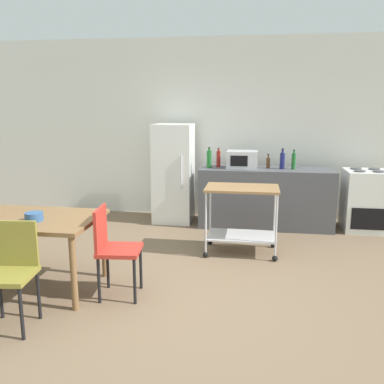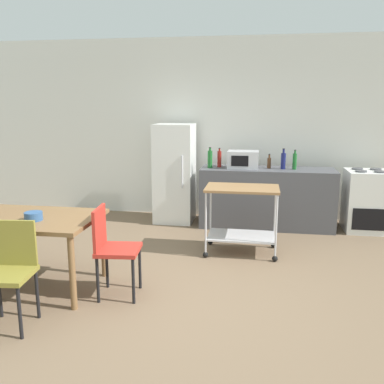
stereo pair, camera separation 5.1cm
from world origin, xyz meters
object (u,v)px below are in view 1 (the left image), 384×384
Objects in this scene: chair_red at (113,245)px; bottle_wine at (294,161)px; bottle_vinegar at (282,160)px; fruit_bowl at (34,217)px; bottle_olive_oil at (268,162)px; bottle_sparkling_water at (209,159)px; bottle_soda at (218,159)px; kitchen_cart at (242,209)px; dining_table at (23,225)px; stove_oven at (365,200)px; refrigerator at (174,173)px; chair_olive at (11,267)px; microwave at (242,159)px.

chair_red is 3.05× the size of bottle_wine.
bottle_vinegar is 1.78× the size of fruit_bowl.
bottle_vinegar is (0.21, -0.05, 0.04)m from bottle_olive_oil.
bottle_sparkling_water is 1.06× the size of bottle_soda.
fruit_bowl is (-0.76, -0.06, 0.27)m from chair_red.
kitchen_cart is at bearing -65.57° from bottle_sparkling_water.
bottle_vinegar reaches higher than dining_table.
bottle_olive_oil is at bearing 50.47° from fruit_bowl.
stove_oven reaches higher than kitchen_cart.
dining_table is at bearing -122.83° from bottle_soda.
bottle_sparkling_water is 1.26m from bottle_wine.
bottle_soda is (-2.19, 0.03, 0.58)m from stove_oven.
bottle_wine reaches higher than stove_oven.
refrigerator reaches higher than bottle_olive_oil.
chair_red is 5.16× the size of fruit_bowl.
fruit_bowl is (0.19, -0.11, 0.12)m from dining_table.
bottle_sparkling_water is 0.90m from bottle_olive_oil.
stove_oven is (3.91, 2.64, -0.22)m from dining_table.
dining_table is 6.89× the size of bottle_olive_oil.
refrigerator is (-2.90, 0.08, 0.32)m from stove_oven.
stove_oven is at bearing 1.19° from bottle_wine.
chair_red is at bearing -103.71° from bottle_sparkling_water.
bottle_sparkling_water is at bearing -19.45° from chair_red.
chair_olive reaches higher than fruit_bowl.
chair_olive is 3.71m from bottle_soda.
bottle_sparkling_water reaches higher than stove_oven.
refrigerator is at bearing 72.08° from chair_olive.
fruit_bowl is at bearing -118.90° from bottle_soda.
microwave is at bearing 179.78° from bottle_vinegar.
microwave is at bearing 55.59° from chair_olive.
chair_red is 1.85m from kitchen_cart.
microwave is 0.60m from bottle_vinegar.
kitchen_cart is 1.50m from bottle_wine.
stove_oven is 5.33× the size of fruit_bowl.
refrigerator is at bearing 69.65° from dining_table.
refrigerator is at bearing 174.85° from microwave.
dining_table is at bearing -121.65° from bottle_sparkling_water.
microwave is 1.58× the size of bottle_wine.
dining_table is 4.72m from stove_oven.
fruit_bowl is (-1.53, -2.78, -0.24)m from bottle_soda.
bottle_vinegar reaches higher than microwave.
chair_olive reaches higher than kitchen_cart.
refrigerator reaches higher than fruit_bowl.
chair_olive is at bearing 129.68° from chair_red.
bottle_wine reaches higher than chair_olive.
bottle_vinegar reaches higher than bottle_soda.
bottle_soda is 1.36× the size of bottle_olive_oil.
bottle_wine is (1.13, -0.05, -0.00)m from bottle_soda.
chair_red is (0.66, 0.67, 0.00)m from chair_olive.
bottle_wine is at bearing 60.06° from kitchen_cart.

